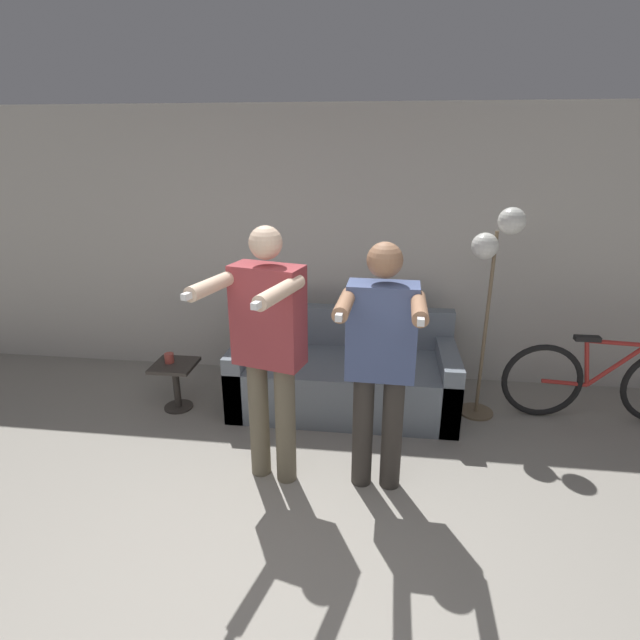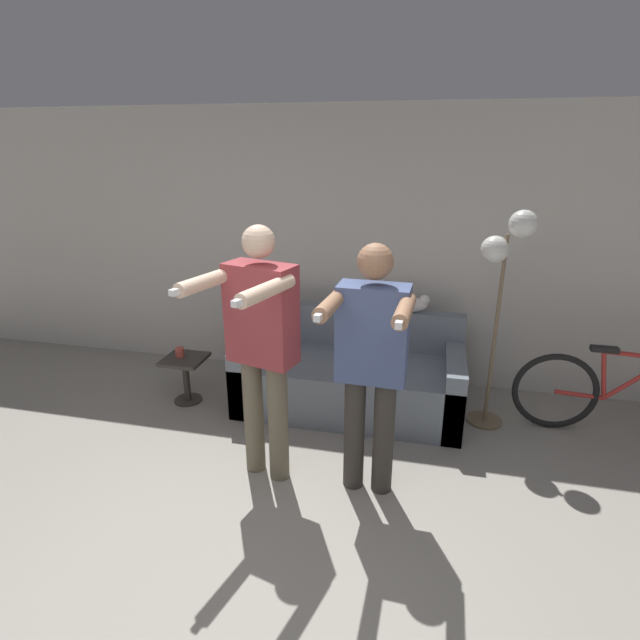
{
  "view_description": "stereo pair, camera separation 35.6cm",
  "coord_description": "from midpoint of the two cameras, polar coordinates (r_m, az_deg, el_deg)",
  "views": [
    {
      "loc": [
        0.55,
        -1.77,
        2.27
      ],
      "look_at": [
        0.11,
        1.71,
        1.01
      ],
      "focal_mm": 28.0,
      "sensor_mm": 36.0,
      "label": 1
    },
    {
      "loc": [
        0.9,
        -1.71,
        2.27
      ],
      "look_at": [
        0.11,
        1.71,
        1.01
      ],
      "focal_mm": 28.0,
      "sensor_mm": 36.0,
      "label": 2
    }
  ],
  "objects": [
    {
      "name": "person_right",
      "position": [
        3.17,
        9.1,
        -4.23
      ],
      "size": [
        0.52,
        0.68,
        1.71
      ],
      "rotation": [
        0.0,
        0.0,
        -0.03
      ],
      "color": "#38332D",
      "rests_on": "ground_plane"
    },
    {
      "name": "person_left",
      "position": [
        3.27,
        -3.69,
        -2.3
      ],
      "size": [
        0.63,
        0.77,
        1.79
      ],
      "rotation": [
        0.0,
        0.0,
        -0.26
      ],
      "color": "#6B604C",
      "rests_on": "ground_plane"
    },
    {
      "name": "bicycle",
      "position": [
        4.78,
        33.0,
        -7.35
      ],
      "size": [
        1.64,
        0.07,
        0.76
      ],
      "color": "black",
      "rests_on": "ground_plane"
    },
    {
      "name": "cat",
      "position": [
        4.56,
        12.26,
        1.8
      ],
      "size": [
        0.48,
        0.13,
        0.17
      ],
      "color": "silver",
      "rests_on": "couch"
    },
    {
      "name": "couch",
      "position": [
        4.5,
        5.72,
        -6.63
      ],
      "size": [
        1.95,
        0.89,
        0.83
      ],
      "color": "slate",
      "rests_on": "ground_plane"
    },
    {
      "name": "floor_lamp",
      "position": [
        4.16,
        22.8,
        6.29
      ],
      "size": [
        0.39,
        0.3,
        1.8
      ],
      "color": "#756047",
      "rests_on": "ground_plane"
    },
    {
      "name": "ground_plane",
      "position": [
        2.95,
        -7.14,
        -30.74
      ],
      "size": [
        16.0,
        16.0,
        0.0
      ],
      "primitive_type": "plane",
      "color": "gray"
    },
    {
      "name": "wall_back",
      "position": [
        4.86,
        4.2,
        8.14
      ],
      "size": [
        10.0,
        0.05,
        2.6
      ],
      "color": "beige",
      "rests_on": "ground_plane"
    },
    {
      "name": "side_table",
      "position": [
        4.67,
        -13.04,
        -5.74
      ],
      "size": [
        0.36,
        0.36,
        0.43
      ],
      "color": "#38332D",
      "rests_on": "ground_plane"
    },
    {
      "name": "cup",
      "position": [
        4.64,
        -13.64,
        -3.62
      ],
      "size": [
        0.08,
        0.08,
        0.09
      ],
      "color": "#B7473D",
      "rests_on": "side_table"
    }
  ]
}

